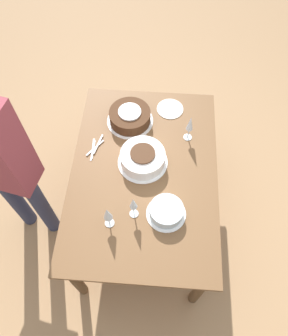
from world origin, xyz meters
name	(u,v)px	position (x,y,z in m)	size (l,w,h in m)	color
ground_plane	(144,215)	(0.00, 0.00, 0.00)	(12.00, 12.00, 0.00)	#A87F56
dining_table	(144,179)	(0.00, 0.00, 0.63)	(1.45, 0.98, 0.74)	brown
cake_center_white	(143,158)	(-0.07, -0.01, 0.79)	(0.34, 0.34, 0.12)	white
cake_front_chocolate	(130,117)	(-0.42, -0.13, 0.79)	(0.34, 0.34, 0.11)	white
cake_back_decorated	(166,211)	(0.29, 0.16, 0.78)	(0.25, 0.25, 0.08)	white
wine_glass_near	(107,214)	(0.38, -0.18, 0.88)	(0.06, 0.06, 0.21)	silver
wine_glass_far	(133,204)	(0.31, -0.04, 0.89)	(0.06, 0.06, 0.21)	silver
wine_glass_extra	(190,124)	(-0.31, 0.29, 0.89)	(0.06, 0.06, 0.22)	silver
dessert_plate_left	(170,109)	(-0.56, 0.16, 0.74)	(0.20, 0.20, 0.01)	white
fork_pile	(95,148)	(-0.17, -0.36, 0.75)	(0.22, 0.11, 0.01)	silver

